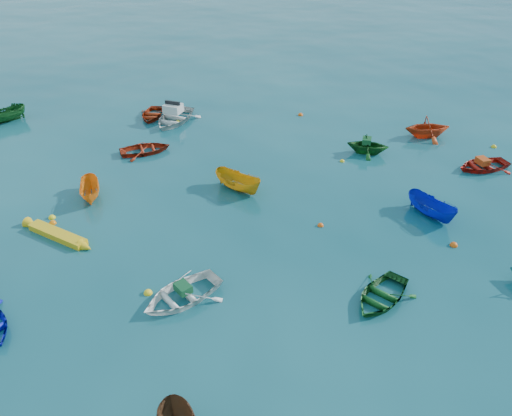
{
  "coord_description": "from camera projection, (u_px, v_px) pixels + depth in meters",
  "views": [
    {
      "loc": [
        -0.84,
        -16.53,
        14.15
      ],
      "look_at": [
        0.0,
        5.0,
        0.4
      ],
      "focal_mm": 35.0,
      "sensor_mm": 36.0,
      "label": 1
    }
  ],
  "objects": [
    {
      "name": "ground",
      "position": [
        260.0,
        278.0,
        21.56
      ],
      "size": [
        160.0,
        160.0,
        0.0
      ],
      "primitive_type": "plane",
      "color": "#0A404C",
      "rests_on": "ground"
    },
    {
      "name": "dinghy_white_near",
      "position": [
        182.0,
        299.0,
        20.46
      ],
      "size": [
        4.28,
        4.11,
        0.72
      ],
      "primitive_type": "imported",
      "rotation": [
        0.0,
        0.0,
        -0.91
      ],
      "color": "white",
      "rests_on": "ground"
    },
    {
      "name": "sampan_yellow_mid",
      "position": [
        238.0,
        190.0,
        27.87
      ],
      "size": [
        3.12,
        2.9,
        1.2
      ],
      "primitive_type": "imported",
      "rotation": [
        0.0,
        0.0,
        0.87
      ],
      "color": "#C78B11",
      "rests_on": "ground"
    },
    {
      "name": "dinghy_green_e",
      "position": [
        380.0,
        299.0,
        20.42
      ],
      "size": [
        3.76,
        3.83,
        0.65
      ],
      "primitive_type": "imported",
      "rotation": [
        0.0,
        0.0,
        -0.73
      ],
      "color": "#13511C",
      "rests_on": "ground"
    },
    {
      "name": "dinghy_red_nw",
      "position": [
        146.0,
        152.0,
        31.88
      ],
      "size": [
        3.69,
        3.09,
        0.66
      ],
      "primitive_type": "imported",
      "rotation": [
        0.0,
        0.0,
        1.86
      ],
      "color": "#A2250D",
      "rests_on": "ground"
    },
    {
      "name": "sampan_orange_n",
      "position": [
        92.0,
        198.0,
        27.2
      ],
      "size": [
        1.63,
        2.89,
        1.06
      ],
      "primitive_type": "imported",
      "rotation": [
        0.0,
        0.0,
        0.23
      ],
      "color": "orange",
      "rests_on": "ground"
    },
    {
      "name": "dinghy_green_n",
      "position": [
        367.0,
        153.0,
        31.8
      ],
      "size": [
        3.1,
        2.86,
        1.36
      ],
      "primitive_type": "imported",
      "rotation": [
        0.0,
        0.0,
        1.29
      ],
      "color": "#114916",
      "rests_on": "ground"
    },
    {
      "name": "dinghy_red_ne",
      "position": [
        482.0,
        169.0,
        30.04
      ],
      "size": [
        3.76,
        3.1,
        0.68
      ],
      "primitive_type": "imported",
      "rotation": [
        0.0,
        0.0,
        -1.31
      ],
      "color": "#AF180E",
      "rests_on": "ground"
    },
    {
      "name": "sampan_blue_far",
      "position": [
        430.0,
        216.0,
        25.68
      ],
      "size": [
        2.48,
        3.11,
        1.14
      ],
      "primitive_type": "imported",
      "rotation": [
        0.0,
        0.0,
        0.54
      ],
      "color": "#0D1AA7",
      "rests_on": "ground"
    },
    {
      "name": "dinghy_red_far",
      "position": [
        152.0,
        117.0,
        36.83
      ],
      "size": [
        2.5,
        3.27,
        0.63
      ],
      "primitive_type": "imported",
      "rotation": [
        0.0,
        0.0,
        -0.11
      ],
      "color": "#9E280D",
      "rests_on": "ground"
    },
    {
      "name": "dinghy_orange_far",
      "position": [
        426.0,
        137.0,
        33.91
      ],
      "size": [
        3.18,
        2.79,
        1.6
      ],
      "primitive_type": "imported",
      "rotation": [
        0.0,
        0.0,
        1.63
      ],
      "color": "red",
      "rests_on": "ground"
    },
    {
      "name": "sampan_green_far",
      "position": [
        6.0,
        122.0,
        35.99
      ],
      "size": [
        3.23,
        3.03,
        1.25
      ],
      "primitive_type": "imported",
      "rotation": [
        0.0,
        0.0,
        -0.85
      ],
      "color": "#114B1A",
      "rests_on": "ground"
    },
    {
      "name": "kayak_yellow",
      "position": [
        58.0,
        237.0,
        24.08
      ],
      "size": [
        3.82,
        2.73,
        0.42
      ],
      "primitive_type": null,
      "rotation": [
        0.0,
        0.0,
        1.01
      ],
      "color": "gold",
      "rests_on": "ground"
    },
    {
      "name": "motorboat_white",
      "position": [
        174.0,
        122.0,
        36.08
      ],
      "size": [
        4.38,
        5.04,
        1.47
      ],
      "primitive_type": "imported",
      "rotation": [
        0.0,
        0.0,
        -0.39
      ],
      "color": "silver",
      "rests_on": "ground"
    },
    {
      "name": "tarp_green_a",
      "position": [
        183.0,
        288.0,
        20.23
      ],
      "size": [
        0.84,
        0.87,
        0.33
      ],
      "primitive_type": "cube",
      "rotation": [
        0.0,
        0.0,
        -0.91
      ],
      "color": "#134D29",
      "rests_on": "dinghy_white_near"
    },
    {
      "name": "tarp_green_b",
      "position": [
        367.0,
        141.0,
        31.36
      ],
      "size": [
        0.72,
        0.84,
        0.35
      ],
      "primitive_type": "cube",
      "rotation": [
        0.0,
        0.0,
        1.29
      ],
      "color": "#134C22",
      "rests_on": "dinghy_green_n"
    },
    {
      "name": "tarp_orange_b",
      "position": [
        483.0,
        161.0,
        29.73
      ],
      "size": [
        0.75,
        0.88,
        0.37
      ],
      "primitive_type": "cube",
      "rotation": [
        0.0,
        0.0,
        -1.31
      ],
      "color": "#BE3F13",
      "rests_on": "dinghy_red_ne"
    },
    {
      "name": "buoy_ye_a",
      "position": [
        148.0,
        293.0,
        20.73
      ],
      "size": [
        0.37,
        0.37,
        0.37
      ],
      "primitive_type": "sphere",
      "color": "yellow",
      "rests_on": "ground"
    },
    {
      "name": "buoy_or_b",
      "position": [
        454.0,
        246.0,
        23.52
      ],
      "size": [
        0.37,
        0.37,
        0.37
      ],
      "primitive_type": "sphere",
      "color": "#E4500C",
      "rests_on": "ground"
    },
    {
      "name": "buoy_ye_b",
      "position": [
        52.0,
        218.0,
        25.5
      ],
      "size": [
        0.36,
        0.36,
        0.36
      ],
      "primitive_type": "sphere",
      "color": "yellow",
      "rests_on": "ground"
    },
    {
      "name": "buoy_or_c",
      "position": [
        53.0,
        224.0,
        25.07
      ],
      "size": [
        0.36,
        0.36,
        0.36
      ],
      "primitive_type": "sphere",
      "color": "orange",
      "rests_on": "ground"
    },
    {
      "name": "buoy_ye_c",
      "position": [
        342.0,
        161.0,
        30.81
      ],
      "size": [
        0.29,
        0.29,
        0.29
      ],
      "primitive_type": "sphere",
      "color": "yellow",
      "rests_on": "ground"
    },
    {
      "name": "buoy_or_d",
      "position": [
        320.0,
        226.0,
        24.91
      ],
      "size": [
        0.31,
        0.31,
        0.31
      ],
      "primitive_type": "sphere",
      "color": "#F2510D",
      "rests_on": "ground"
    },
    {
      "name": "buoy_ye_d",
      "position": [
        178.0,
        123.0,
        35.94
      ],
      "size": [
        0.35,
        0.35,
        0.35
      ],
      "primitive_type": "sphere",
      "color": "yellow",
      "rests_on": "ground"
    },
    {
      "name": "buoy_or_e",
      "position": [
        300.0,
        115.0,
        37.14
      ],
      "size": [
        0.37,
        0.37,
        0.37
      ],
      "primitive_type": "sphere",
      "color": "#F3550D",
      "rests_on": "ground"
    },
    {
      "name": "buoy_ye_e",
      "position": [
        494.0,
        147.0,
        32.52
      ],
      "size": [
        0.35,
        0.35,
        0.35
      ],
      "primitive_type": "sphere",
      "color": "gold",
      "rests_on": "ground"
    }
  ]
}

